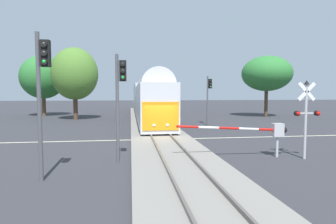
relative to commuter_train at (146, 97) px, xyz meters
name	(u,v)px	position (x,y,z in m)	size (l,w,h in m)	color
ground_plane	(161,139)	(0.00, -19.52, -2.79)	(220.00, 220.00, 0.00)	#333338
road_centre_stripe	(161,139)	(0.00, -19.52, -2.79)	(44.00, 0.20, 0.01)	beige
railway_track	(161,138)	(0.00, -19.52, -2.70)	(4.40, 80.00, 0.32)	gray
commuter_train	(146,97)	(0.00, 0.00, 0.00)	(3.04, 41.50, 5.16)	silver
crossing_gate_near	(265,131)	(4.82, -25.95, -1.37)	(5.98, 0.40, 1.80)	#B7B7BC
crossing_signal_mast	(306,111)	(6.69, -26.57, -0.32)	(1.36, 0.44, 4.06)	#B2B2B7
traffic_signal_near_left	(42,82)	(-5.53, -28.53, 1.02)	(0.53, 0.38, 5.69)	#4C4C51
traffic_signal_median	(120,90)	(-2.71, -25.95, 0.74)	(0.53, 0.38, 5.27)	#4C4C51
traffic_signal_far_side	(209,92)	(6.05, -11.03, 0.69)	(0.53, 0.38, 5.20)	#4C4C51
oak_behind_train	(75,74)	(-9.23, -2.90, 3.04)	(5.82, 5.82, 9.17)	#4C3828
pine_left_background	(43,77)	(-15.09, 3.83, 2.96)	(6.51, 6.51, 8.97)	brown
maple_right_background	(267,74)	(17.14, -2.12, 3.38)	(7.04, 7.04, 8.70)	#4C3828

